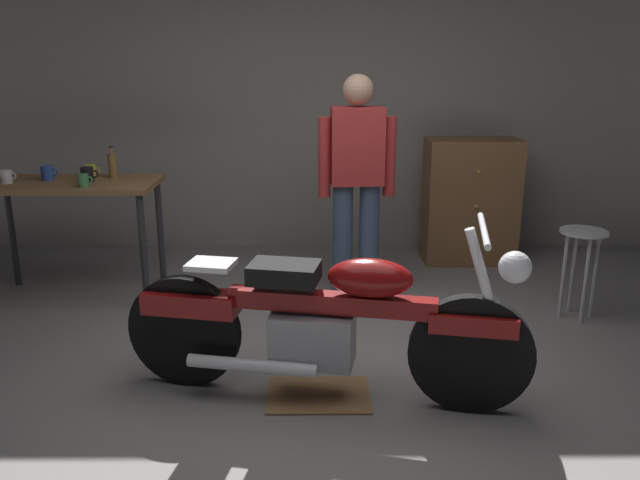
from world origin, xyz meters
TOP-DOWN VIEW (x-y plane):
  - ground_plane at (0.00, 0.00)m, footprint 12.00×12.00m
  - back_wall at (0.00, 2.80)m, footprint 8.00×0.12m
  - workbench at (-1.85, 1.41)m, footprint 1.30×0.64m
  - motorcycle at (0.02, -0.13)m, footprint 2.16×0.73m
  - person_standing at (0.28, 1.40)m, footprint 0.57×0.24m
  - shop_stool at (1.82, 0.96)m, footprint 0.32×0.32m
  - wooden_dresser at (1.35, 2.30)m, footprint 0.80×0.47m
  - drip_tray at (-0.01, -0.13)m, footprint 0.56×0.40m
  - mug_yellow_tall at (-1.74, 1.58)m, footprint 0.12×0.09m
  - mug_white_ceramic at (-2.27, 1.34)m, footprint 0.12×0.09m
  - mug_blue_enamel at (-2.02, 1.46)m, footprint 0.12×0.09m
  - mug_black_matte at (-1.69, 1.38)m, footprint 0.13×0.09m
  - mug_green_speckled at (-1.66, 1.20)m, footprint 0.11×0.07m
  - bottle at (-1.56, 1.55)m, footprint 0.06×0.06m

SIDE VIEW (x-z plane):
  - ground_plane at x=0.00m, z-range 0.00..0.00m
  - drip_tray at x=-0.01m, z-range 0.00..0.01m
  - motorcycle at x=0.02m, z-range -0.05..0.95m
  - shop_stool at x=1.82m, z-range 0.18..0.82m
  - wooden_dresser at x=1.35m, z-range 0.00..1.10m
  - workbench at x=-1.85m, z-range 0.34..1.24m
  - person_standing at x=0.28m, z-range 0.09..1.76m
  - mug_green_speckled at x=-1.66m, z-range 0.90..0.99m
  - mug_white_ceramic at x=-2.27m, z-range 0.90..1.00m
  - mug_yellow_tall at x=-1.74m, z-range 0.90..1.00m
  - mug_blue_enamel at x=-2.02m, z-range 0.90..1.01m
  - mug_black_matte at x=-1.69m, z-range 0.90..1.01m
  - bottle at x=-1.56m, z-range 0.88..1.12m
  - back_wall at x=0.00m, z-range 0.00..3.10m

